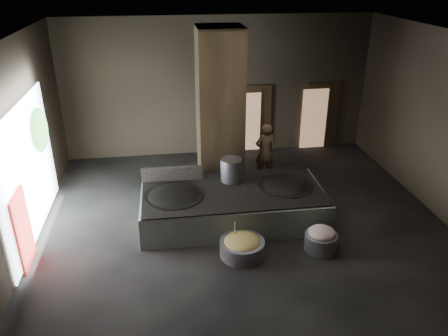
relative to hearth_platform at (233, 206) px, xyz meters
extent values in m
cube|color=black|center=(0.24, -0.05, -0.44)|extent=(10.00, 9.00, 0.10)
cube|color=black|center=(0.24, -0.05, 4.16)|extent=(10.00, 9.00, 0.10)
cube|color=black|center=(0.24, 4.50, 1.86)|extent=(10.00, 0.10, 4.50)
cube|color=black|center=(0.24, -4.60, 1.86)|extent=(10.00, 0.10, 4.50)
cube|color=black|center=(-4.81, -0.05, 1.86)|extent=(0.10, 9.00, 4.50)
cube|color=black|center=(5.29, -0.05, 1.86)|extent=(0.10, 9.00, 4.50)
cube|color=black|center=(-0.06, 1.85, 1.86)|extent=(1.20, 1.20, 4.50)
cube|color=#ADBFAC|center=(0.00, 0.00, 0.00)|extent=(4.55, 2.24, 0.78)
cube|color=black|center=(0.00, 0.00, 0.42)|extent=(4.41, 2.12, 0.03)
ellipsoid|color=black|center=(-1.45, -0.05, 0.36)|extent=(1.42, 1.42, 0.39)
cylinder|color=black|center=(-1.45, -0.05, 0.43)|extent=(1.45, 1.45, 0.05)
ellipsoid|color=black|center=(1.35, 0.05, 0.36)|extent=(1.32, 1.32, 0.37)
cylinder|color=black|center=(1.35, 0.05, 0.43)|extent=(1.35, 1.35, 0.05)
cylinder|color=#ABACB2|center=(0.05, 0.55, 0.74)|extent=(0.55, 0.55, 0.59)
cube|color=black|center=(-1.45, 0.75, 0.64)|extent=(1.57, 0.09, 0.39)
imported|color=brown|center=(1.34, 2.22, 0.47)|extent=(0.68, 0.50, 1.72)
cylinder|color=gray|center=(-0.03, -1.52, -0.21)|extent=(1.25, 1.25, 0.37)
ellipsoid|color=#909F4D|center=(-0.03, -1.52, -0.04)|extent=(0.82, 0.82, 0.25)
cylinder|color=#ABACB2|center=(-0.18, -1.37, 0.16)|extent=(0.08, 0.40, 0.71)
cylinder|color=gray|center=(1.77, -1.57, -0.19)|extent=(0.86, 0.86, 0.40)
ellipsoid|color=tan|center=(1.77, -1.57, 0.06)|extent=(0.61, 0.61, 0.23)
cube|color=black|center=(1.44, 4.40, 0.71)|extent=(1.18, 0.08, 2.38)
cube|color=#8C6647|center=(1.23, 4.33, 0.66)|extent=(0.85, 0.04, 2.01)
cube|color=black|center=(3.84, 4.40, 0.71)|extent=(1.18, 0.08, 2.38)
cube|color=#8C6647|center=(3.55, 4.34, 0.66)|extent=(0.88, 0.04, 2.09)
cube|color=white|center=(-4.71, 0.15, 1.21)|extent=(0.04, 4.20, 3.10)
cube|color=maroon|center=(-4.64, -1.15, 0.46)|extent=(0.05, 0.90, 1.70)
ellipsoid|color=#194714|center=(-4.61, 1.25, 1.81)|extent=(0.28, 1.10, 1.10)
camera|label=1|loc=(-1.59, -9.37, 5.51)|focal=35.00mm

